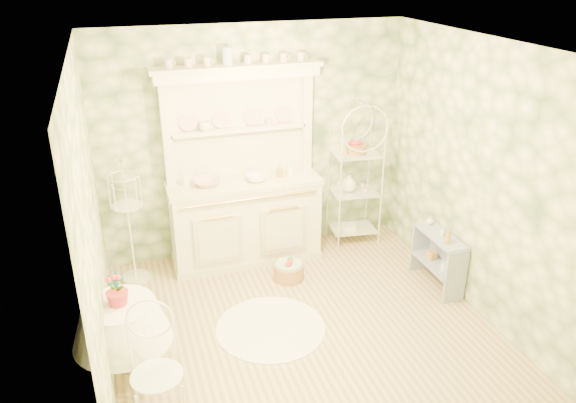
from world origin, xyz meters
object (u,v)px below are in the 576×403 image
object	(u,v)px
round_table	(124,342)
side_shelf	(437,263)
floor_basket	(289,271)
birdcage_stand	(129,221)
kitchen_dresser	(244,169)
bakers_rack	(356,168)
cafe_chair	(157,379)

from	to	relation	value
round_table	side_shelf	bearing A→B (deg)	7.35
floor_basket	birdcage_stand	bearing A→B (deg)	162.32
birdcage_stand	floor_basket	bearing A→B (deg)	-17.68
side_shelf	kitchen_dresser	bearing A→B (deg)	140.46
floor_basket	side_shelf	bearing A→B (deg)	-21.82
bakers_rack	round_table	xyz separation A→B (m)	(-2.90, -1.72, -0.64)
side_shelf	round_table	distance (m)	3.36
bakers_rack	cafe_chair	size ratio (longest dim) A/B	2.33
birdcage_stand	floor_basket	world-z (taller)	birdcage_stand
cafe_chair	birdcage_stand	bearing A→B (deg)	102.42
cafe_chair	bakers_rack	bearing A→B (deg)	52.83
round_table	kitchen_dresser	bearing A→B (deg)	48.10
round_table	bakers_rack	bearing A→B (deg)	30.70
bakers_rack	birdcage_stand	size ratio (longest dim) A/B	1.33
round_table	floor_basket	size ratio (longest dim) A/B	2.10
side_shelf	cafe_chair	world-z (taller)	cafe_chair
kitchen_dresser	side_shelf	bearing A→B (deg)	-33.30
kitchen_dresser	side_shelf	world-z (taller)	kitchen_dresser
kitchen_dresser	cafe_chair	size ratio (longest dim) A/B	2.74
bakers_rack	cafe_chair	bearing A→B (deg)	-130.83
kitchen_dresser	side_shelf	distance (m)	2.38
side_shelf	round_table	world-z (taller)	round_table
bakers_rack	birdcage_stand	xyz separation A→B (m)	(-2.73, -0.16, -0.24)
kitchen_dresser	bakers_rack	world-z (taller)	kitchen_dresser
bakers_rack	side_shelf	world-z (taller)	bakers_rack
bakers_rack	side_shelf	xyz separation A→B (m)	(0.44, -1.29, -0.69)
cafe_chair	birdcage_stand	xyz separation A→B (m)	(-0.05, 2.22, 0.31)
kitchen_dresser	round_table	distance (m)	2.36
kitchen_dresser	side_shelf	size ratio (longest dim) A/B	3.55
side_shelf	round_table	size ratio (longest dim) A/B	0.98
round_table	birdcage_stand	xyz separation A→B (m)	(0.17, 1.56, 0.40)
birdcage_stand	round_table	bearing A→B (deg)	-96.27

